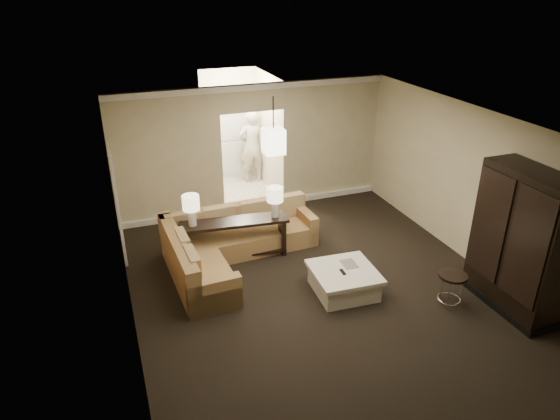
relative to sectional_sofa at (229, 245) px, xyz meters
name	(u,v)px	position (x,y,z in m)	size (l,w,h in m)	color
ground	(331,305)	(1.17, -1.87, -0.34)	(8.00, 8.00, 0.00)	black
wall_back	(253,149)	(1.17, 2.13, 1.06)	(6.00, 0.04, 2.80)	beige
wall_left	(126,264)	(-1.83, -1.87, 1.06)	(0.04, 8.00, 2.80)	beige
wall_right	(496,199)	(4.17, -1.87, 1.06)	(0.04, 8.00, 2.80)	beige
ceiling	(339,137)	(1.17, -1.87, 2.46)	(6.00, 8.00, 0.02)	white
crown_molding	(253,87)	(1.17, 2.08, 2.39)	(6.00, 0.10, 0.12)	white
baseboard	(255,205)	(1.17, 2.08, -0.28)	(6.00, 0.10, 0.12)	white
side_door	(117,205)	(-1.80, 0.93, 0.71)	(0.05, 0.90, 2.10)	silver
foyer	(237,136)	(1.17, 3.47, 0.96)	(1.44, 2.02, 2.80)	silver
sectional_sofa	(229,245)	(0.00, 0.00, 0.00)	(2.92, 2.33, 0.86)	brown
coffee_table	(344,281)	(1.54, -1.60, -0.13)	(1.10, 1.10, 0.44)	white
console_table	(235,236)	(0.16, 0.13, 0.11)	(2.00, 0.66, 0.76)	black
armoire	(521,245)	(3.86, -2.84, 0.75)	(0.68, 1.59, 2.28)	black
drink_table	(452,283)	(2.97, -2.51, 0.06)	(0.45, 0.45, 0.56)	black
table_lamp_left	(191,206)	(-0.59, 0.21, 0.80)	(0.30, 0.30, 0.58)	silver
table_lamp_right	(275,197)	(0.92, 0.04, 0.80)	(0.30, 0.30, 0.58)	silver
pendant_light	(273,141)	(1.17, 0.83, 1.61)	(0.38, 0.38, 1.09)	black
person	(252,142)	(1.62, 3.73, 0.67)	(0.73, 0.49, 2.03)	beige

